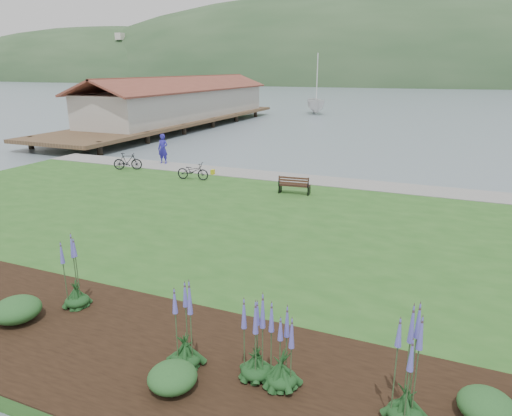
{
  "coord_description": "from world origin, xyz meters",
  "views": [
    {
      "loc": [
        7.5,
        -16.7,
        6.3
      ],
      "look_at": [
        1.2,
        -1.78,
        1.3
      ],
      "focal_mm": 32.0,
      "sensor_mm": 36.0,
      "label": 1
    }
  ],
  "objects": [
    {
      "name": "shrub_1",
      "position": [
        3.19,
        -10.58,
        0.68
      ],
      "size": [
        0.95,
        0.95,
        0.48
      ],
      "primitive_type": "ellipsoid",
      "color": "#1E4C21",
      "rests_on": "garden_bed"
    },
    {
      "name": "person",
      "position": [
        -9.14,
        7.5,
        1.51
      ],
      "size": [
        0.81,
        0.56,
        2.23
      ],
      "primitive_type": "imported",
      "rotation": [
        0.0,
        0.0,
        -0.01
      ],
      "color": "#28229F",
      "rests_on": "lawn"
    },
    {
      "name": "bicycle_a",
      "position": [
        -5.19,
        4.46,
        0.87
      ],
      "size": [
        0.85,
        1.87,
        0.95
      ],
      "primitive_type": "imported",
      "rotation": [
        0.0,
        0.0,
        1.69
      ],
      "color": "black",
      "rests_on": "lawn"
    },
    {
      "name": "shrub_0",
      "position": [
        -1.62,
        -9.95,
        0.72
      ],
      "size": [
        1.13,
        1.13,
        0.57
      ],
      "primitive_type": "ellipsoid",
      "color": "#1E4C21",
      "rests_on": "garden_bed"
    },
    {
      "name": "park_bench",
      "position": [
        0.87,
        3.78,
        0.86
      ],
      "size": [
        1.53,
        0.74,
        0.92
      ],
      "rotation": [
        0.0,
        0.0,
        0.09
      ],
      "color": "#311C13",
      "rests_on": "lawn"
    },
    {
      "name": "lawn",
      "position": [
        0.0,
        -2.0,
        0.2
      ],
      "size": [
        34.0,
        20.0,
        0.4
      ],
      "primitive_type": "cube",
      "color": "#27571E",
      "rests_on": "ground"
    },
    {
      "name": "far_hillside",
      "position": [
        20.0,
        170.0,
        0.0
      ],
      "size": [
        580.0,
        80.0,
        38.0
      ],
      "primitive_type": null,
      "color": "#2B4A29",
      "rests_on": "ground"
    },
    {
      "name": "pier_pavilion",
      "position": [
        -20.0,
        27.52,
        2.64
      ],
      "size": [
        8.0,
        36.0,
        5.4
      ],
      "color": "#4C3826",
      "rests_on": "ground"
    },
    {
      "name": "echium_4",
      "position": [
        -0.78,
        -8.86,
        1.35
      ],
      "size": [
        0.62,
        0.62,
        2.36
      ],
      "color": "#143718",
      "rests_on": "garden_bed"
    },
    {
      "name": "bicycle_b",
      "position": [
        -10.1,
        5.16,
        0.91
      ],
      "size": [
        1.15,
        1.75,
        1.02
      ],
      "primitive_type": "imported",
      "rotation": [
        0.0,
        0.0,
        1.99
      ],
      "color": "black",
      "rests_on": "lawn"
    },
    {
      "name": "echium_0",
      "position": [
        3.06,
        -9.9,
        1.23
      ],
      "size": [
        0.62,
        0.62,
        2.1
      ],
      "color": "#143718",
      "rests_on": "garden_bed"
    },
    {
      "name": "ground",
      "position": [
        0.0,
        0.0,
        0.0
      ],
      "size": [
        600.0,
        600.0,
        0.0
      ],
      "primitive_type": "plane",
      "color": "slate",
      "rests_on": "ground"
    },
    {
      "name": "shrub_2",
      "position": [
        8.65,
        -9.13,
        0.68
      ],
      "size": [
        0.98,
        0.98,
        0.49
      ],
      "primitive_type": "ellipsoid",
      "color": "#1E4C21",
      "rests_on": "garden_bed"
    },
    {
      "name": "shoreline_path",
      "position": [
        0.0,
        6.9,
        0.42
      ],
      "size": [
        34.0,
        2.2,
        0.03
      ],
      "primitive_type": "cube",
      "color": "gray",
      "rests_on": "lawn"
    },
    {
      "name": "echium_5",
      "position": [
        5.08,
        -9.71,
        1.19
      ],
      "size": [
        0.62,
        0.62,
        1.87
      ],
      "color": "#143718",
      "rests_on": "garden_bed"
    },
    {
      "name": "pannier",
      "position": [
        -4.77,
        5.95,
        0.54
      ],
      "size": [
        0.18,
        0.28,
        0.29
      ],
      "primitive_type": "cube",
      "rotation": [
        0.0,
        0.0,
        0.04
      ],
      "color": "gold",
      "rests_on": "lawn"
    },
    {
      "name": "echium_1",
      "position": [
        4.53,
        -9.67,
        1.25
      ],
      "size": [
        0.62,
        0.62,
        2.02
      ],
      "color": "#143718",
      "rests_on": "garden_bed"
    },
    {
      "name": "garden_bed",
      "position": [
        3.0,
        -9.8,
        0.42
      ],
      "size": [
        24.0,
        4.4,
        0.04
      ],
      "primitive_type": "cube",
      "color": "black",
      "rests_on": "lawn"
    },
    {
      "name": "echium_2",
      "position": [
        7.35,
        -9.73,
        1.44
      ],
      "size": [
        0.62,
        0.62,
        2.32
      ],
      "color": "#143718",
      "rests_on": "garden_bed"
    },
    {
      "name": "sailboat",
      "position": [
        -10.2,
        47.06,
        0.0
      ],
      "size": [
        13.12,
        13.21,
        26.13
      ],
      "primitive_type": "imported",
      "rotation": [
        0.0,
        0.0,
        0.41
      ],
      "color": "silver",
      "rests_on": "ground"
    }
  ]
}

